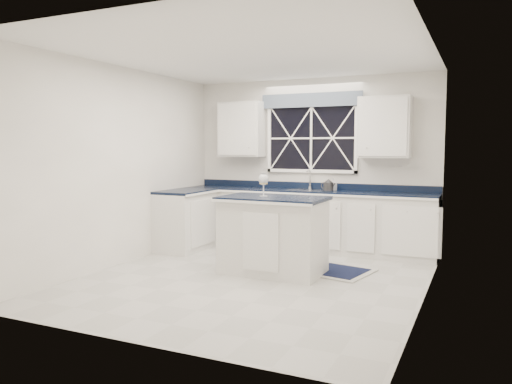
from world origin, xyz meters
The scene contains 13 objects.
ground centered at (0.00, 0.00, 0.00)m, with size 4.50×4.50×0.00m, color #B5B5B0.
back_wall centered at (0.00, 2.25, 1.35)m, with size 4.00×0.10×2.70m, color white.
base_cabinets centered at (-0.33, 1.78, 0.45)m, with size 3.99×1.60×0.90m.
countertop centered at (0.00, 1.95, 0.92)m, with size 3.98×0.64×0.04m, color black.
dishwasher centered at (-1.10, 1.95, 0.41)m, with size 0.60×0.58×0.82m, color black.
window centered at (0.00, 2.20, 1.83)m, with size 1.65×0.09×1.26m.
upper_cabinets centered at (0.00, 2.08, 1.90)m, with size 3.10×0.34×0.90m.
faucet centered at (0.00, 2.14, 1.10)m, with size 0.05×0.20×0.30m.
island centered at (0.12, 0.35, 0.49)m, with size 1.33×0.82×0.98m.
rug centered at (0.62, 0.79, 0.01)m, with size 1.41×1.03×0.02m.
kettle centered at (0.35, 1.99, 1.02)m, with size 0.25×0.19×0.18m.
wine_glass centered at (-0.01, 0.33, 1.19)m, with size 0.13×0.13×0.30m.
soap_bottle centered at (0.42, 2.06, 1.03)m, with size 0.08×0.08×0.18m, color silver.
Camera 1 is at (2.53, -5.44, 1.61)m, focal length 35.00 mm.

